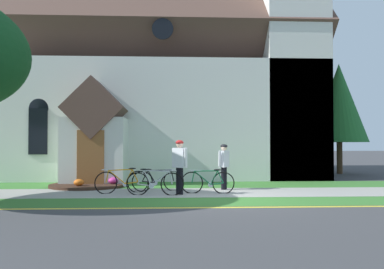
{
  "coord_description": "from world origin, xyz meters",
  "views": [
    {
      "loc": [
        -1.5,
        -10.99,
        1.59
      ],
      "look_at": [
        -0.85,
        3.16,
        1.93
      ],
      "focal_mm": 36.48,
      "sensor_mm": 36.0,
      "label": 1
    }
  ],
  "objects_px": {
    "bicycle_black": "(208,182)",
    "bicycle_white": "(158,180)",
    "cyclist_in_orange_jersey": "(224,163)",
    "bicycle_orange": "(122,181)",
    "bicycle_blue": "(155,183)",
    "cyclist_in_red_jersey": "(180,162)",
    "church_sign": "(90,156)",
    "roadside_conifer": "(339,103)"
  },
  "relations": [
    {
      "from": "bicycle_black",
      "to": "bicycle_white",
      "type": "distance_m",
      "value": 1.79
    },
    {
      "from": "cyclist_in_orange_jersey",
      "to": "bicycle_orange",
      "type": "bearing_deg",
      "value": -167.18
    },
    {
      "from": "bicycle_blue",
      "to": "cyclist_in_red_jersey",
      "type": "height_order",
      "value": "cyclist_in_red_jersey"
    },
    {
      "from": "church_sign",
      "to": "bicycle_black",
      "type": "xyz_separation_m",
      "value": [
        4.27,
        -2.51,
        -0.75
      ]
    },
    {
      "from": "bicycle_white",
      "to": "cyclist_in_red_jersey",
      "type": "distance_m",
      "value": 1.36
    },
    {
      "from": "church_sign",
      "to": "bicycle_white",
      "type": "distance_m",
      "value": 3.27
    },
    {
      "from": "bicycle_white",
      "to": "cyclist_in_orange_jersey",
      "type": "bearing_deg",
      "value": 6.82
    },
    {
      "from": "bicycle_black",
      "to": "bicycle_blue",
      "type": "xyz_separation_m",
      "value": [
        -1.68,
        -0.35,
        0.01
      ]
    },
    {
      "from": "church_sign",
      "to": "cyclist_in_orange_jersey",
      "type": "xyz_separation_m",
      "value": [
        4.92,
        -1.49,
        -0.21
      ]
    },
    {
      "from": "cyclist_in_orange_jersey",
      "to": "cyclist_in_red_jersey",
      "type": "bearing_deg",
      "value": -141.73
    },
    {
      "from": "church_sign",
      "to": "cyclist_in_red_jersey",
      "type": "bearing_deg",
      "value": -38.89
    },
    {
      "from": "bicycle_white",
      "to": "cyclist_in_red_jersey",
      "type": "height_order",
      "value": "cyclist_in_red_jersey"
    },
    {
      "from": "bicycle_black",
      "to": "bicycle_blue",
      "type": "height_order",
      "value": "bicycle_blue"
    },
    {
      "from": "church_sign",
      "to": "bicycle_black",
      "type": "distance_m",
      "value": 5.01
    },
    {
      "from": "bicycle_blue",
      "to": "bicycle_white",
      "type": "height_order",
      "value": "bicycle_blue"
    },
    {
      "from": "roadside_conifer",
      "to": "cyclist_in_orange_jersey",
      "type": "bearing_deg",
      "value": -135.76
    },
    {
      "from": "church_sign",
      "to": "bicycle_blue",
      "type": "relative_size",
      "value": 0.99
    },
    {
      "from": "bicycle_orange",
      "to": "roadside_conifer",
      "type": "bearing_deg",
      "value": 36.19
    },
    {
      "from": "cyclist_in_red_jersey",
      "to": "roadside_conifer",
      "type": "bearing_deg",
      "value": 43.24
    },
    {
      "from": "bicycle_white",
      "to": "cyclist_in_orange_jersey",
      "type": "xyz_separation_m",
      "value": [
        2.27,
        0.27,
        0.55
      ]
    },
    {
      "from": "cyclist_in_red_jersey",
      "to": "bicycle_white",
      "type": "bearing_deg",
      "value": 126.96
    },
    {
      "from": "bicycle_black",
      "to": "roadside_conifer",
      "type": "bearing_deg",
      "value": 45.68
    },
    {
      "from": "church_sign",
      "to": "cyclist_in_orange_jersey",
      "type": "relative_size",
      "value": 1.12
    },
    {
      "from": "bicycle_white",
      "to": "church_sign",
      "type": "bearing_deg",
      "value": 146.39
    },
    {
      "from": "bicycle_white",
      "to": "bicycle_blue",
      "type": "bearing_deg",
      "value": -92.8
    },
    {
      "from": "church_sign",
      "to": "bicycle_black",
      "type": "bearing_deg",
      "value": -30.42
    },
    {
      "from": "church_sign",
      "to": "roadside_conifer",
      "type": "distance_m",
      "value": 13.39
    },
    {
      "from": "bicycle_black",
      "to": "bicycle_blue",
      "type": "relative_size",
      "value": 0.96
    },
    {
      "from": "church_sign",
      "to": "bicycle_white",
      "type": "relative_size",
      "value": 1.01
    },
    {
      "from": "bicycle_orange",
      "to": "cyclist_in_orange_jersey",
      "type": "xyz_separation_m",
      "value": [
        3.39,
        0.77,
        0.53
      ]
    },
    {
      "from": "bicycle_orange",
      "to": "bicycle_white",
      "type": "relative_size",
      "value": 0.96
    },
    {
      "from": "bicycle_orange",
      "to": "roadside_conifer",
      "type": "height_order",
      "value": "roadside_conifer"
    },
    {
      "from": "bicycle_orange",
      "to": "bicycle_black",
      "type": "bearing_deg",
      "value": -5.15
    },
    {
      "from": "bicycle_blue",
      "to": "cyclist_in_orange_jersey",
      "type": "xyz_separation_m",
      "value": [
        2.33,
        1.37,
        0.53
      ]
    },
    {
      "from": "bicycle_black",
      "to": "bicycle_orange",
      "type": "height_order",
      "value": "bicycle_orange"
    },
    {
      "from": "bicycle_black",
      "to": "cyclist_in_red_jersey",
      "type": "height_order",
      "value": "cyclist_in_red_jersey"
    },
    {
      "from": "bicycle_white",
      "to": "roadside_conifer",
      "type": "xyz_separation_m",
      "value": [
        9.33,
        7.14,
        3.39
      ]
    },
    {
      "from": "roadside_conifer",
      "to": "church_sign",
      "type": "bearing_deg",
      "value": -155.79
    },
    {
      "from": "cyclist_in_red_jersey",
      "to": "cyclist_in_orange_jersey",
      "type": "relative_size",
      "value": 1.08
    },
    {
      "from": "bicycle_orange",
      "to": "roadside_conifer",
      "type": "xyz_separation_m",
      "value": [
        10.45,
        7.64,
        3.38
      ]
    },
    {
      "from": "roadside_conifer",
      "to": "bicycle_blue",
      "type": "bearing_deg",
      "value": -138.72
    },
    {
      "from": "bicycle_white",
      "to": "roadside_conifer",
      "type": "relative_size",
      "value": 0.3
    }
  ]
}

